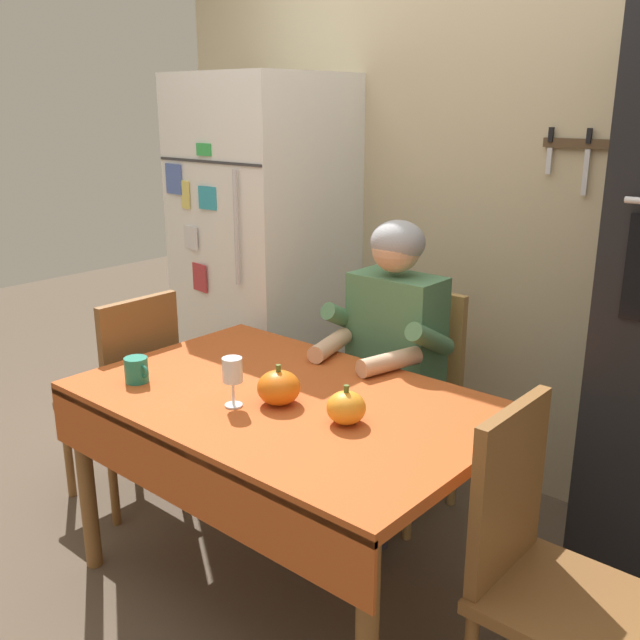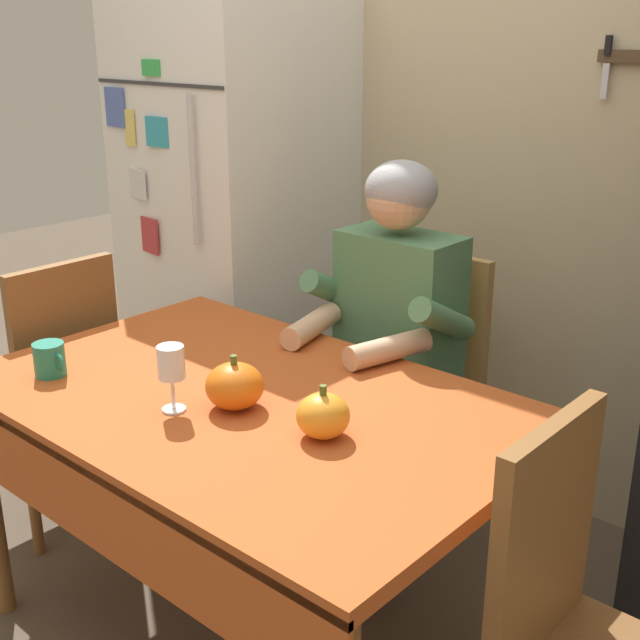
% 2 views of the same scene
% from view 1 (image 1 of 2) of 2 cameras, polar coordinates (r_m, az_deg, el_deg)
% --- Properties ---
extents(ground_plane, '(10.00, 10.00, 0.00)m').
position_cam_1_polar(ground_plane, '(2.70, -4.02, -21.26)').
color(ground_plane, brown).
rests_on(ground_plane, ground).
extents(back_wall_assembly, '(3.70, 0.13, 2.60)m').
position_cam_1_polar(back_wall_assembly, '(3.22, 13.58, 9.87)').
color(back_wall_assembly, '#BCAD89').
rests_on(back_wall_assembly, ground).
extents(refrigerator, '(0.68, 0.71, 1.80)m').
position_cam_1_polar(refrigerator, '(3.56, -4.32, 4.41)').
color(refrigerator, white).
rests_on(refrigerator, ground).
extents(dining_table, '(1.40, 0.90, 0.74)m').
position_cam_1_polar(dining_table, '(2.40, -3.05, -8.02)').
color(dining_table, brown).
rests_on(dining_table, ground).
extents(chair_behind_person, '(0.40, 0.40, 0.93)m').
position_cam_1_polar(chair_behind_person, '(3.04, 7.22, -5.60)').
color(chair_behind_person, tan).
rests_on(chair_behind_person, ground).
extents(seated_person, '(0.47, 0.55, 1.25)m').
position_cam_1_polar(seated_person, '(2.81, 5.25, -2.49)').
color(seated_person, '#38384C').
rests_on(seated_person, ground).
extents(chair_right_side, '(0.40, 0.40, 0.93)m').
position_cam_1_polar(chair_right_side, '(2.07, 17.01, -18.03)').
color(chair_right_side, brown).
rests_on(chair_right_side, ground).
extents(chair_left_side, '(0.40, 0.40, 0.93)m').
position_cam_1_polar(chair_left_side, '(3.11, -14.92, -5.51)').
color(chair_left_side, brown).
rests_on(chair_left_side, ground).
extents(coffee_mug, '(0.11, 0.08, 0.09)m').
position_cam_1_polar(coffee_mug, '(2.56, -14.38, -3.86)').
color(coffee_mug, '#237F66').
rests_on(coffee_mug, dining_table).
extents(wine_glass, '(0.06, 0.06, 0.16)m').
position_cam_1_polar(wine_glass, '(2.28, -6.98, -4.14)').
color(wine_glass, white).
rests_on(wine_glass, dining_table).
extents(pumpkin_large, '(0.14, 0.14, 0.13)m').
position_cam_1_polar(pumpkin_large, '(2.30, -3.30, -5.38)').
color(pumpkin_large, orange).
rests_on(pumpkin_large, dining_table).
extents(pumpkin_medium, '(0.12, 0.12, 0.12)m').
position_cam_1_polar(pumpkin_medium, '(2.17, 2.09, -6.98)').
color(pumpkin_medium, orange).
rests_on(pumpkin_medium, dining_table).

